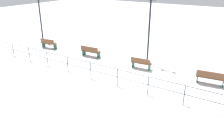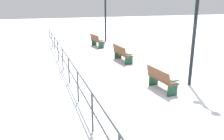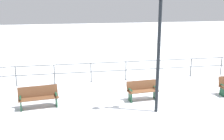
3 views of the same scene
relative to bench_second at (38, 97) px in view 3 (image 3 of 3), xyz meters
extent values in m
plane|color=white|center=(0.14, 4.67, -0.48)|extent=(80.00, 80.00, 0.00)
cube|color=brown|center=(0.08, 0.01, -0.04)|extent=(0.67, 1.72, 0.04)
cube|color=brown|center=(-0.15, -0.02, 0.21)|extent=(0.31, 1.68, 0.46)
cube|color=#19472D|center=(0.17, -0.72, -0.26)|extent=(0.43, 0.10, 0.44)
cube|color=#19472D|center=(0.00, 0.74, -0.26)|extent=(0.43, 0.10, 0.44)
cube|color=#19472D|center=(0.19, -0.72, 0.08)|extent=(0.43, 0.12, 0.04)
cube|color=#19472D|center=(0.02, 0.75, 0.08)|extent=(0.43, 0.12, 0.04)
cube|color=brown|center=(0.05, 4.67, -0.03)|extent=(0.57, 1.48, 0.04)
cube|color=brown|center=(-0.18, 4.65, 0.20)|extent=(0.22, 1.45, 0.42)
cube|color=#19472D|center=(0.10, 4.05, -0.25)|extent=(0.42, 0.08, 0.45)
cube|color=#19472D|center=(0.01, 5.29, -0.25)|extent=(0.42, 0.08, 0.45)
cube|color=#19472D|center=(0.12, 4.05, 0.09)|extent=(0.42, 0.10, 0.04)
cube|color=#19472D|center=(0.03, 5.30, 0.09)|extent=(0.42, 0.10, 0.04)
cube|color=#19472D|center=(0.29, 8.60, -0.26)|extent=(0.45, 0.07, 0.44)
cube|color=#19472D|center=(0.31, 8.60, 0.08)|extent=(0.45, 0.09, 0.04)
cylinder|color=black|center=(1.41, 4.82, 1.91)|extent=(0.13, 0.13, 4.78)
cylinder|color=#383D42|center=(-3.22, -1.35, 0.07)|extent=(0.05, 0.05, 1.09)
cylinder|color=#383D42|center=(-3.22, 0.66, 0.07)|extent=(0.05, 0.05, 1.09)
cylinder|color=#383D42|center=(-3.22, 2.67, 0.07)|extent=(0.05, 0.05, 1.09)
cylinder|color=#383D42|center=(-3.22, 4.67, 0.07)|extent=(0.05, 0.05, 1.09)
cylinder|color=#383D42|center=(-3.22, 6.68, 0.07)|extent=(0.05, 0.05, 1.09)
cylinder|color=#383D42|center=(-3.22, 8.69, 0.07)|extent=(0.05, 0.05, 1.09)
cylinder|color=#383D42|center=(-3.22, 10.69, 0.07)|extent=(0.05, 0.05, 1.09)
cylinder|color=#383D42|center=(-3.22, 4.67, 0.61)|extent=(0.04, 24.08, 0.04)
cylinder|color=#383D42|center=(-3.22, 4.67, 0.12)|extent=(0.04, 24.08, 0.04)
camera|label=1|loc=(-13.79, -1.76, 5.71)|focal=36.41mm
camera|label=2|loc=(-4.50, -2.73, 2.87)|focal=37.54mm
camera|label=3|loc=(11.53, 0.95, 4.12)|focal=44.11mm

